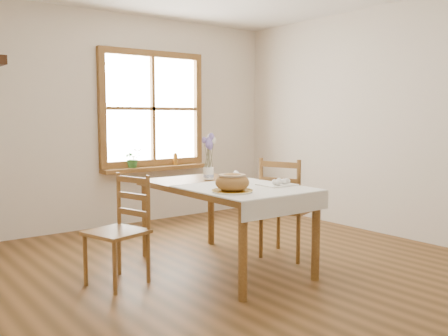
# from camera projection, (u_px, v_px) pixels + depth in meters

# --- Properties ---
(ground) EXTENTS (5.00, 5.00, 0.00)m
(ground) POSITION_uv_depth(u_px,v_px,m) (245.00, 275.00, 4.27)
(ground) COLOR brown
(ground) RESTS_ON ground
(room_walls) EXTENTS (4.60, 5.10, 2.65)m
(room_walls) POSITION_uv_depth(u_px,v_px,m) (246.00, 73.00, 4.09)
(room_walls) COLOR beige
(room_walls) RESTS_ON ground
(window) EXTENTS (1.46, 0.08, 1.46)m
(window) POSITION_uv_depth(u_px,v_px,m) (152.00, 109.00, 6.37)
(window) COLOR brown
(window) RESTS_ON ground
(window_sill) EXTENTS (1.46, 0.20, 0.05)m
(window_sill) POSITION_uv_depth(u_px,v_px,m) (156.00, 168.00, 6.40)
(window_sill) COLOR brown
(window_sill) RESTS_ON ground
(dining_table) EXTENTS (0.90, 1.60, 0.75)m
(dining_table) POSITION_uv_depth(u_px,v_px,m) (224.00, 194.00, 4.43)
(dining_table) COLOR brown
(dining_table) RESTS_ON ground
(table_linen) EXTENTS (0.91, 0.99, 0.01)m
(table_linen) POSITION_uv_depth(u_px,v_px,m) (246.00, 188.00, 4.18)
(table_linen) COLOR white
(table_linen) RESTS_ON dining_table
(chair_left) EXTENTS (0.53, 0.51, 0.88)m
(chair_left) POSITION_uv_depth(u_px,v_px,m) (116.00, 231.00, 4.01)
(chair_left) COLOR brown
(chair_left) RESTS_ON ground
(chair_right) EXTENTS (0.60, 0.59, 0.97)m
(chair_right) POSITION_uv_depth(u_px,v_px,m) (288.00, 207.00, 4.82)
(chair_right) COLOR brown
(chair_right) RESTS_ON ground
(bread_plate) EXTENTS (0.39, 0.39, 0.02)m
(bread_plate) POSITION_uv_depth(u_px,v_px,m) (232.00, 191.00, 3.93)
(bread_plate) COLOR white
(bread_plate) RESTS_ON table_linen
(bread_loaf) EXTENTS (0.27, 0.27, 0.15)m
(bread_loaf) POSITION_uv_depth(u_px,v_px,m) (232.00, 181.00, 3.92)
(bread_loaf) COLOR #B0793E
(bread_loaf) RESTS_ON bread_plate
(egg_napkin) EXTENTS (0.30, 0.26, 0.01)m
(egg_napkin) POSITION_uv_depth(u_px,v_px,m) (277.00, 185.00, 4.31)
(egg_napkin) COLOR white
(egg_napkin) RESTS_ON table_linen
(eggs) EXTENTS (0.23, 0.21, 0.05)m
(eggs) POSITION_uv_depth(u_px,v_px,m) (277.00, 181.00, 4.31)
(eggs) COLOR silver
(eggs) RESTS_ON egg_napkin
(salt_shaker) EXTENTS (0.06, 0.06, 0.10)m
(salt_shaker) POSITION_uv_depth(u_px,v_px,m) (237.00, 177.00, 4.46)
(salt_shaker) COLOR white
(salt_shaker) RESTS_ON table_linen
(pepper_shaker) EXTENTS (0.06, 0.06, 0.10)m
(pepper_shaker) POSITION_uv_depth(u_px,v_px,m) (236.00, 176.00, 4.60)
(pepper_shaker) COLOR white
(pepper_shaker) RESTS_ON table_linen
(flower_vase) EXTENTS (0.12, 0.12, 0.11)m
(flower_vase) POSITION_uv_depth(u_px,v_px,m) (209.00, 174.00, 4.74)
(flower_vase) COLOR white
(flower_vase) RESTS_ON dining_table
(lavender_bouquet) EXTENTS (0.18, 0.18, 0.34)m
(lavender_bouquet) POSITION_uv_depth(u_px,v_px,m) (208.00, 151.00, 4.71)
(lavender_bouquet) COLOR #6A589C
(lavender_bouquet) RESTS_ON flower_vase
(potted_plant) EXTENTS (0.22, 0.24, 0.19)m
(potted_plant) POSITION_uv_depth(u_px,v_px,m) (133.00, 160.00, 6.19)
(potted_plant) COLOR #2F6729
(potted_plant) RESTS_ON window_sill
(amber_bottle) EXTENTS (0.07, 0.07, 0.16)m
(amber_bottle) POSITION_uv_depth(u_px,v_px,m) (175.00, 159.00, 6.56)
(amber_bottle) COLOR #99601C
(amber_bottle) RESTS_ON window_sill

